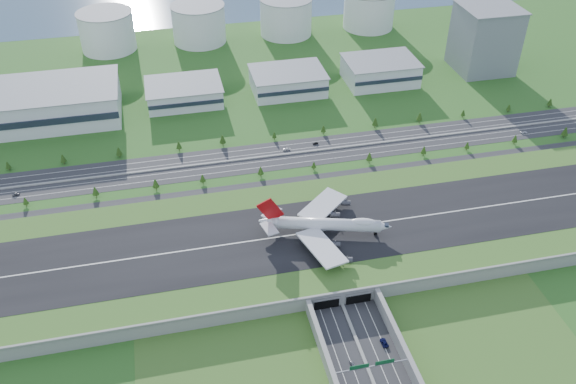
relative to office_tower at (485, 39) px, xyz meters
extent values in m
plane|color=#235019|center=(-200.00, -195.00, -27.50)|extent=(1200.00, 1200.00, 0.00)
cube|color=gray|center=(-200.00, -195.00, -23.50)|extent=(520.00, 100.00, 8.00)
cube|color=#3B6021|center=(-200.00, -195.00, -19.42)|extent=(520.00, 100.00, 0.16)
cube|color=black|center=(-200.00, -195.00, -19.28)|extent=(520.00, 58.00, 0.12)
cube|color=silver|center=(-200.00, -195.00, -19.20)|extent=(520.00, 0.90, 0.02)
cube|color=gray|center=(-200.00, -244.40, -18.90)|extent=(520.00, 1.20, 1.20)
cube|color=gray|center=(-181.80, -295.00, -23.50)|extent=(2.40, 100.00, 8.00)
cube|color=black|center=(-208.50, -245.20, -24.30)|extent=(13.00, 1.20, 6.00)
cube|color=black|center=(-191.50, -245.20, -24.30)|extent=(13.00, 1.20, 6.00)
cylinder|color=gray|center=(-219.00, -290.00, -24.00)|extent=(0.70, 0.70, 7.00)
cylinder|color=gray|center=(-181.00, -290.00, -24.00)|extent=(0.70, 0.70, 7.00)
cube|color=gray|center=(-200.00, -290.00, -20.30)|extent=(38.00, 0.50, 0.50)
cube|color=#0C4C23|center=(-206.00, -290.10, -18.90)|extent=(9.00, 0.30, 2.40)
cube|color=#0C4C23|center=(-194.00, -290.10, -18.90)|extent=(9.00, 0.30, 2.40)
cube|color=#28282B|center=(-200.00, -100.00, -27.44)|extent=(560.00, 36.00, 0.12)
cylinder|color=#3D2819|center=(-368.27, -122.00, -26.37)|extent=(0.50, 0.50, 2.25)
cone|color=#193C10|center=(-368.27, -122.00, -23.50)|extent=(3.50, 3.50, 4.50)
cylinder|color=#3D2819|center=(-326.01, -122.00, -26.13)|extent=(0.50, 0.50, 2.73)
cone|color=#193C10|center=(-326.01, -122.00, -22.64)|extent=(4.25, 4.25, 5.46)
cylinder|color=#3D2819|center=(-288.41, -122.00, -26.11)|extent=(0.50, 0.50, 2.78)
cone|color=#193C10|center=(-288.41, -122.00, -22.56)|extent=(4.32, 4.32, 5.56)
cylinder|color=#3D2819|center=(-258.16, -122.00, -26.27)|extent=(0.50, 0.50, 2.46)
cone|color=#193C10|center=(-258.16, -122.00, -23.13)|extent=(3.82, 3.82, 4.91)
cylinder|color=#3D2819|center=(-219.65, -122.00, -26.21)|extent=(0.50, 0.50, 2.58)
cone|color=#193C10|center=(-219.65, -122.00, -22.91)|extent=(4.01, 4.01, 5.16)
cylinder|color=#3D2819|center=(-183.13, -122.00, -26.45)|extent=(0.50, 0.50, 2.10)
cone|color=#193C10|center=(-183.13, -122.00, -23.77)|extent=(3.26, 3.26, 4.19)
cylinder|color=#3D2819|center=(-143.84, -122.00, -26.12)|extent=(0.50, 0.50, 2.75)
cone|color=#193C10|center=(-143.84, -122.00, -22.61)|extent=(4.28, 4.28, 5.50)
cylinder|color=#3D2819|center=(-104.01, -122.00, -26.21)|extent=(0.50, 0.50, 2.58)
cone|color=#193C10|center=(-104.01, -122.00, -22.91)|extent=(4.02, 4.02, 5.16)
cylinder|color=#3D2819|center=(-71.14, -122.00, -26.37)|extent=(0.50, 0.50, 2.26)
cone|color=#193C10|center=(-71.14, -122.00, -23.48)|extent=(3.52, 3.52, 4.52)
cylinder|color=#3D2819|center=(-34.11, -122.00, -26.23)|extent=(0.50, 0.50, 2.53)
cone|color=#193C10|center=(-34.11, -122.00, -22.99)|extent=(3.94, 3.94, 5.07)
cylinder|color=#3D2819|center=(5.85, -122.00, -25.98)|extent=(0.50, 0.50, 3.05)
cone|color=#193C10|center=(5.85, -122.00, -22.08)|extent=(4.74, 4.74, 6.09)
cylinder|color=#3D2819|center=(-384.44, -78.00, -26.32)|extent=(0.50, 0.50, 2.36)
cone|color=#193C10|center=(-384.44, -78.00, -23.31)|extent=(3.67, 3.67, 4.72)
cylinder|color=#3D2819|center=(-348.70, -78.00, -26.20)|extent=(0.50, 0.50, 2.60)
cone|color=#193C10|center=(-348.70, -78.00, -22.88)|extent=(4.04, 4.04, 5.20)
cylinder|color=#3D2819|center=(-311.40, -78.00, -26.10)|extent=(0.50, 0.50, 2.79)
cone|color=#193C10|center=(-311.40, -78.00, -22.54)|extent=(4.34, 4.34, 5.58)
cylinder|color=#3D2819|center=(-270.15, -78.00, -26.24)|extent=(0.50, 0.50, 2.52)
cone|color=#193C10|center=(-270.15, -78.00, -23.03)|extent=(3.91, 3.91, 5.03)
cylinder|color=#3D2819|center=(-239.08, -78.00, -26.03)|extent=(0.50, 0.50, 2.95)
cone|color=#193C10|center=(-239.08, -78.00, -22.26)|extent=(4.59, 4.59, 5.90)
cylinder|color=#3D2819|center=(-201.35, -78.00, -26.45)|extent=(0.50, 0.50, 2.11)
cone|color=#193C10|center=(-201.35, -78.00, -23.75)|extent=(3.28, 3.28, 4.21)
cylinder|color=#3D2819|center=(-164.39, -78.00, -26.31)|extent=(0.50, 0.50, 2.39)
cone|color=#193C10|center=(-164.39, -78.00, -23.26)|extent=(3.71, 3.71, 4.78)
cylinder|color=#3D2819|center=(-124.35, -78.00, -26.05)|extent=(0.50, 0.50, 2.90)
cone|color=#193C10|center=(-124.35, -78.00, -22.34)|extent=(4.51, 4.51, 5.80)
cylinder|color=#3D2819|center=(-88.88, -78.00, -26.04)|extent=(0.50, 0.50, 2.92)
cone|color=#193C10|center=(-88.88, -78.00, -22.32)|extent=(4.54, 4.54, 5.83)
cylinder|color=#3D2819|center=(-53.05, -78.00, -26.39)|extent=(0.50, 0.50, 2.23)
cone|color=#193C10|center=(-53.05, -78.00, -23.54)|extent=(3.46, 3.46, 4.45)
cylinder|color=#3D2819|center=(-14.57, -78.00, -26.34)|extent=(0.50, 0.50, 2.33)
cone|color=#193C10|center=(-14.57, -78.00, -23.37)|extent=(3.62, 3.62, 4.65)
cylinder|color=#3D2819|center=(21.01, -78.00, -26.20)|extent=(0.50, 0.50, 2.60)
cone|color=#193C10|center=(21.01, -78.00, -22.87)|extent=(4.05, 4.05, 5.21)
cube|color=silver|center=(-370.00, -10.00, -15.00)|extent=(120.00, 60.00, 25.00)
cube|color=silver|center=(-260.00, -5.00, -20.00)|extent=(58.00, 42.00, 15.00)
cube|color=silver|center=(-175.00, -5.00, -19.00)|extent=(58.00, 42.00, 17.00)
cube|color=silver|center=(-95.00, -5.00, -18.00)|extent=(58.00, 42.00, 19.00)
cube|color=gray|center=(0.00, 0.00, 0.00)|extent=(46.00, 46.00, 55.00)
cylinder|color=white|center=(-320.00, 115.00, -10.00)|extent=(50.00, 50.00, 35.00)
cylinder|color=white|center=(-235.00, 115.00, -10.00)|extent=(50.00, 50.00, 35.00)
cylinder|color=white|center=(-150.00, 115.00, -10.00)|extent=(50.00, 50.00, 35.00)
cylinder|color=white|center=(-65.00, 115.00, -10.00)|extent=(50.00, 50.00, 35.00)
cylinder|color=silver|center=(-195.82, -197.32, -12.92)|extent=(60.35, 23.61, 6.95)
cone|color=silver|center=(-164.53, -206.39, -12.92)|extent=(10.28, 9.10, 6.95)
cone|color=silver|center=(-227.11, -188.25, -12.49)|extent=(12.37, 9.70, 6.95)
ellipsoid|color=silver|center=(-175.96, -203.08, -10.42)|extent=(15.74, 9.33, 4.27)
cube|color=silver|center=(-203.05, -214.45, -14.01)|extent=(22.50, 35.20, 1.71)
cube|color=silver|center=(-192.77, -178.98, -14.01)|extent=(33.71, 32.27, 1.71)
cylinder|color=#38383D|center=(-194.48, -211.28, -16.40)|extent=(6.33, 4.70, 3.26)
cylinder|color=#38383D|center=(-191.72, -224.51, -16.40)|extent=(6.33, 4.70, 3.26)
cylinder|color=#38383D|center=(-187.22, -186.24, -16.40)|extent=(6.33, 4.70, 3.26)
cylinder|color=#38383D|center=(-177.81, -176.53, -16.40)|extent=(6.33, 4.70, 3.26)
cube|color=silver|center=(-228.04, -195.33, -11.62)|extent=(9.18, 13.16, 0.65)
cube|color=silver|center=(-224.11, -181.77, -11.62)|extent=(13.13, 12.97, 0.65)
cube|color=#A50B0E|center=(-226.07, -188.55, -4.23)|extent=(15.14, 5.25, 16.28)
cylinder|color=black|center=(-168.87, -205.13, -18.62)|extent=(2.06, 0.76, 2.06)
cylinder|color=black|center=(-200.96, -199.45, -18.62)|extent=(2.06, 0.76, 2.06)
cylinder|color=black|center=(-199.03, -192.77, -18.62)|extent=(2.06, 0.76, 2.06)
cylinder|color=black|center=(-207.22, -197.63, -18.62)|extent=(2.06, 0.76, 2.06)
cylinder|color=black|center=(-205.29, -190.96, -18.62)|extent=(2.06, 0.76, 2.06)
imported|color=#A6A5AA|center=(-206.21, -282.05, -26.71)|extent=(2.57, 4.21, 1.34)
imported|color=#0B0E39|center=(-187.65, -273.75, -26.54)|extent=(3.12, 6.19, 1.68)
imported|color=#5D5D62|center=(-376.21, -109.01, -26.63)|extent=(4.68, 2.55, 1.51)
imported|color=black|center=(-173.92, -91.37, -26.73)|extent=(4.18, 2.27, 1.31)
imported|color=silver|center=(-19.38, -110.45, -26.65)|extent=(5.44, 2.91, 1.45)
imported|color=silver|center=(-196.15, -94.67, -26.61)|extent=(5.43, 2.44, 1.55)
camera|label=1|loc=(-274.64, -451.00, 205.10)|focal=38.00mm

